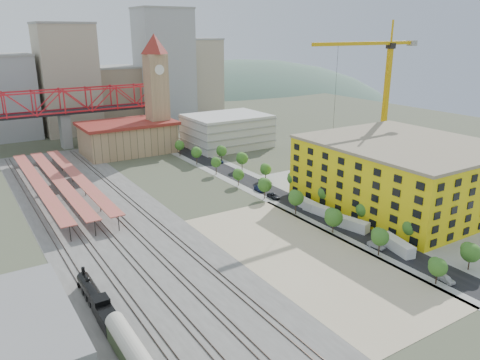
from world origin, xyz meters
TOP-DOWN VIEW (x-y plane):
  - ground at (0.00, 0.00)m, footprint 400.00×400.00m
  - ballast_strip at (-36.00, 17.50)m, footprint 36.00×165.00m
  - dirt_lot at (-4.00, -31.50)m, footprint 28.00×67.00m
  - street_asphalt at (16.00, 15.00)m, footprint 12.00×170.00m
  - sidewalk_west at (10.50, 15.00)m, footprint 3.00×170.00m
  - sidewalk_east at (21.50, 15.00)m, footprint 3.00×170.00m
  - construction_pad at (45.00, -20.00)m, footprint 50.00×90.00m
  - rail_tracks at (-37.80, 17.50)m, footprint 26.56×160.00m
  - platform_canopies at (-41.00, 45.00)m, footprint 16.00×80.00m
  - station_hall at (-5.00, 82.00)m, footprint 38.00×24.00m
  - clock_tower at (8.00, 79.99)m, footprint 12.00×12.00m
  - parking_garage at (36.00, 70.00)m, footprint 34.00×26.00m
  - truss_bridge at (-25.00, 105.00)m, footprint 94.00×9.60m
  - construction_building at (42.00, -20.00)m, footprint 44.60×50.60m
  - warehouse at (-66.00, -30.00)m, footprint 22.00×32.00m
  - street_trees at (16.00, 5.00)m, footprint 15.40×124.40m
  - skyline at (7.47, 142.31)m, footprint 133.00×46.00m
  - distant_hills at (45.28, 260.00)m, footprint 647.00×264.00m
  - locomotive at (-50.00, -27.31)m, footprint 2.75×21.22m
  - coach at (-50.00, -47.11)m, footprint 3.04×17.68m
  - tower_crane at (63.12, 9.61)m, footprint 49.27×3.15m
  - site_trailer_a at (16.00, -40.50)m, footprint 4.72×10.38m
  - site_trailer_b at (16.00, -25.42)m, footprint 4.96×10.48m
  - site_trailer_c at (16.00, -13.09)m, footprint 3.63×9.59m
  - site_trailer_d at (16.00, -7.40)m, footprint 2.95×9.62m
  - car_0 at (13.00, -55.45)m, footprint 2.29×4.44m
  - car_1 at (13.00, -37.04)m, footprint 2.03×4.46m
  - car_2 at (13.00, 3.79)m, footprint 2.69×5.08m
  - car_3 at (13.00, 11.54)m, footprint 2.23×4.76m
  - car_4 at (19.00, -38.35)m, footprint 2.05×4.32m
  - car_5 at (19.00, -23.67)m, footprint 1.98×4.72m
  - car_6 at (19.00, 16.62)m, footprint 2.75×5.59m
  - car_7 at (19.00, 48.36)m, footprint 2.56×5.32m

SIDE VIEW (x-z plane):
  - distant_hills at x=45.28m, z-range -193.04..33.96m
  - ground at x=0.00m, z-range 0.00..0.00m
  - street_trees at x=16.00m, z-range -4.00..4.00m
  - sidewalk_west at x=10.50m, z-range 0.00..0.04m
  - sidewalk_east at x=21.50m, z-range 0.00..0.04m
  - ballast_strip at x=-36.00m, z-range 0.00..0.06m
  - dirt_lot at x=-4.00m, z-range 0.00..0.06m
  - street_asphalt at x=16.00m, z-range 0.00..0.06m
  - construction_pad at x=45.00m, z-range 0.00..0.06m
  - rail_tracks at x=-37.80m, z-range 0.06..0.24m
  - car_3 at x=13.00m, z-range 0.00..1.34m
  - car_2 at x=13.00m, z-range 0.00..1.36m
  - car_1 at x=13.00m, z-range 0.00..1.42m
  - car_4 at x=19.00m, z-range 0.00..1.43m
  - car_0 at x=13.00m, z-range 0.00..1.44m
  - car_7 at x=19.00m, z-range 0.00..1.49m
  - car_5 at x=19.00m, z-range 0.00..1.52m
  - car_6 at x=19.00m, z-range 0.00..1.52m
  - site_trailer_c at x=16.00m, z-range 0.00..2.56m
  - site_trailer_d at x=16.00m, z-range 0.00..2.60m
  - site_trailer_a at x=16.00m, z-range 0.00..2.75m
  - site_trailer_b at x=16.00m, z-range 0.00..2.77m
  - locomotive at x=-50.00m, z-range -0.67..4.63m
  - warehouse at x=-66.00m, z-range 0.00..5.00m
  - coach at x=-50.00m, z-range 0.18..5.73m
  - platform_canopies at x=-41.00m, z-range 1.93..6.06m
  - station_hall at x=-5.00m, z-range 0.12..13.22m
  - parking_garage at x=36.00m, z-range 0.00..14.00m
  - construction_building at x=42.00m, z-range 0.01..18.81m
  - truss_bridge at x=-25.00m, z-range 6.06..31.66m
  - skyline at x=7.47m, z-range -7.19..52.81m
  - clock_tower at x=8.00m, z-range 2.70..54.70m
  - tower_crane at x=63.12m, z-range 6.16..58.74m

